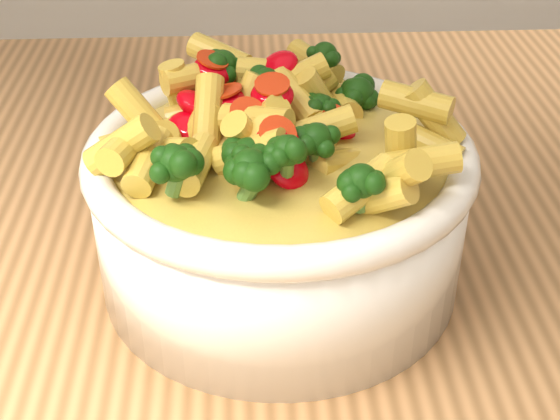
{
  "coord_description": "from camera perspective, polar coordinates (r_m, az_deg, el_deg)",
  "views": [
    {
      "loc": [
        -0.06,
        -0.38,
        1.2
      ],
      "look_at": [
        -0.04,
        -0.0,
        0.95
      ],
      "focal_mm": 50.0,
      "sensor_mm": 36.0,
      "label": 1
    }
  ],
  "objects": [
    {
      "name": "pasta_salad",
      "position": [
        0.43,
        0.0,
        6.73
      ],
      "size": [
        0.17,
        0.17,
        0.04
      ],
      "color": "#E5CE48",
      "rests_on": "serving_bowl"
    },
    {
      "name": "serving_bowl",
      "position": [
        0.46,
        0.0,
        0.12
      ],
      "size": [
        0.22,
        0.22,
        0.1
      ],
      "color": "white",
      "rests_on": "table"
    },
    {
      "name": "table",
      "position": [
        0.56,
        3.84,
        -12.47
      ],
      "size": [
        1.2,
        0.8,
        0.9
      ],
      "color": "tan",
      "rests_on": "ground"
    }
  ]
}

